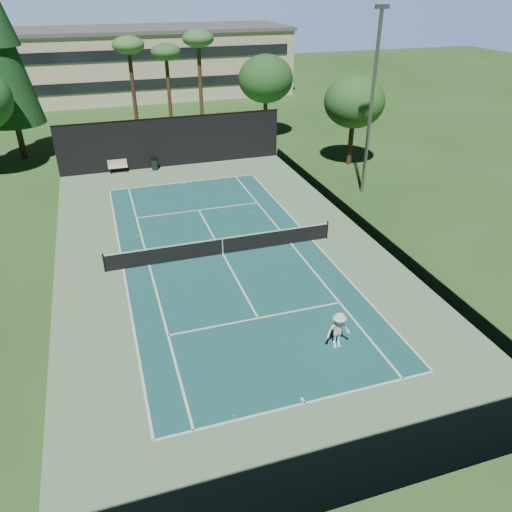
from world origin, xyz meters
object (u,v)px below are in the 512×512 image
at_px(park_bench, 118,166).
at_px(trash_bin, 155,164).
at_px(player, 338,330).
at_px(tennis_ball_c, 253,212).
at_px(tennis_ball_d, 108,230).
at_px(tennis_ball_b, 138,236).
at_px(tennis_net, 223,245).
at_px(tennis_ball_a, 234,416).

height_order(park_bench, trash_bin, park_bench).
height_order(player, tennis_ball_c, player).
bearing_deg(tennis_ball_d, trash_bin, 67.53).
bearing_deg(park_bench, player, -74.16).
xyz_separation_m(player, tennis_ball_d, (-8.53, 14.34, -0.81)).
bearing_deg(tennis_ball_b, park_bench, 91.04).
bearing_deg(player, tennis_ball_b, 117.53).
bearing_deg(park_bench, trash_bin, -6.29).
distance_m(tennis_net, tennis_ball_c, 6.04).
bearing_deg(tennis_ball_d, tennis_net, -40.30).
distance_m(tennis_ball_c, trash_bin, 11.65).
bearing_deg(park_bench, tennis_ball_c, -53.74).
relative_size(tennis_net, tennis_ball_c, 166.50).
bearing_deg(trash_bin, park_bench, 173.71).
height_order(tennis_ball_a, park_bench, park_bench).
height_order(player, trash_bin, player).
xyz_separation_m(tennis_net, player, (2.57, -9.28, 0.28)).
xyz_separation_m(tennis_net, tennis_ball_c, (3.39, 4.98, -0.52)).
xyz_separation_m(tennis_ball_d, park_bench, (1.42, 10.73, 0.52)).
distance_m(park_bench, trash_bin, 2.91).
height_order(tennis_ball_d, trash_bin, trash_bin).
bearing_deg(tennis_ball_d, player, -59.24).
bearing_deg(tennis_ball_c, park_bench, 126.26).
height_order(tennis_ball_a, trash_bin, trash_bin).
xyz_separation_m(tennis_ball_b, tennis_ball_d, (-1.64, 1.42, -0.01)).
xyz_separation_m(tennis_ball_c, park_bench, (-7.93, 10.81, 0.51)).
bearing_deg(tennis_ball_b, player, -61.92).
bearing_deg(trash_bin, tennis_ball_c, -64.34).
bearing_deg(tennis_ball_c, tennis_ball_a, -109.78).
relative_size(tennis_ball_a, tennis_ball_d, 1.10).
distance_m(tennis_ball_b, park_bench, 12.16).
distance_m(tennis_ball_a, park_bench, 27.56).
xyz_separation_m(tennis_ball_b, tennis_ball_c, (7.71, 1.33, 0.00)).
height_order(tennis_ball_b, trash_bin, trash_bin).
height_order(tennis_ball_d, park_bench, park_bench).
bearing_deg(player, tennis_ball_a, -155.51).
relative_size(player, tennis_ball_d, 26.96).
relative_size(player, tennis_ball_b, 22.42).
distance_m(tennis_ball_b, tennis_ball_d, 2.17).
relative_size(tennis_ball_a, tennis_ball_c, 0.88).
height_order(tennis_ball_c, park_bench, park_bench).
bearing_deg(trash_bin, tennis_ball_d, -112.47).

